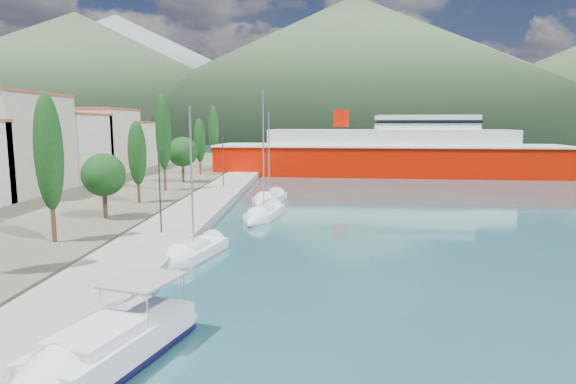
{
  "coord_description": "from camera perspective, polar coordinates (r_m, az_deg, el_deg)",
  "views": [
    {
      "loc": [
        1.47,
        -21.25,
        8.48
      ],
      "look_at": [
        0.0,
        14.0,
        3.5
      ],
      "focal_mm": 30.0,
      "sensor_mm": 36.0,
      "label": 1
    }
  ],
  "objects": [
    {
      "name": "sailboat_far",
      "position": [
        51.72,
        -2.74,
        -1.07
      ],
      "size": [
        3.97,
        7.61,
        10.68
      ],
      "color": "silver",
      "rests_on": "ground"
    },
    {
      "name": "hills_far",
      "position": [
        658.12,
        14.83,
        13.78
      ],
      "size": [
        1480.0,
        900.0,
        180.0
      ],
      "color": "slate",
      "rests_on": "ground"
    },
    {
      "name": "lamp_posts",
      "position": [
        36.55,
        -14.28,
        0.88
      ],
      "size": [
        0.15,
        46.89,
        6.06
      ],
      "color": "#2D2D33",
      "rests_on": "quay"
    },
    {
      "name": "ferry",
      "position": [
        82.67,
        11.93,
        4.39
      ],
      "size": [
        58.29,
        16.17,
        11.44
      ],
      "color": "#C61100",
      "rests_on": "ground"
    },
    {
      "name": "sailboat_near",
      "position": [
        30.63,
        -12.4,
        -7.67
      ],
      "size": [
        3.97,
        7.59,
        10.45
      ],
      "color": "silver",
      "rests_on": "ground"
    },
    {
      "name": "motor_cruiser",
      "position": [
        17.99,
        -23.17,
        -18.79
      ],
      "size": [
        5.21,
        9.42,
        3.34
      ],
      "color": "black",
      "rests_on": "ground"
    },
    {
      "name": "ground",
      "position": [
        141.51,
        1.79,
        4.59
      ],
      "size": [
        1400.0,
        1400.0,
        0.0
      ],
      "primitive_type": "plane",
      "color": "#224E54"
    },
    {
      "name": "tree_row",
      "position": [
        55.98,
        -15.19,
        5.06
      ],
      "size": [
        4.01,
        63.92,
        11.37
      ],
      "color": "#47301E",
      "rests_on": "land_strip"
    },
    {
      "name": "sailboat_mid",
      "position": [
        42.58,
        -3.49,
        -3.05
      ],
      "size": [
        3.74,
        8.87,
        12.38
      ],
      "color": "silver",
      "rests_on": "ground"
    },
    {
      "name": "hills_near",
      "position": [
        407.46,
        16.54,
        13.44
      ],
      "size": [
        1010.0,
        520.0,
        115.0
      ],
      "color": "#364D2F",
      "rests_on": "ground"
    },
    {
      "name": "town_buildings",
      "position": [
        67.16,
        -27.61,
        4.64
      ],
      "size": [
        9.2,
        69.2,
        11.3
      ],
      "color": "beige",
      "rests_on": "land_strip"
    },
    {
      "name": "quay",
      "position": [
        49.06,
        -9.97,
        -1.57
      ],
      "size": [
        5.0,
        88.0,
        0.8
      ],
      "primitive_type": "cube",
      "color": "gray",
      "rests_on": "ground"
    }
  ]
}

